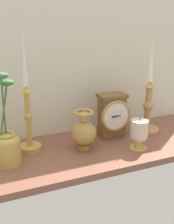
{
  "coord_description": "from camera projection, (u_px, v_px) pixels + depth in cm",
  "views": [
    {
      "loc": [
        -44.8,
        -93.4,
        49.48
      ],
      "look_at": [
        -4.44,
        0.0,
        14.0
      ],
      "focal_mm": 49.07,
      "sensor_mm": 36.0,
      "label": 1
    }
  ],
  "objects": [
    {
      "name": "back_wall",
      "position": [
        79.0,
        52.0,
        1.19
      ],
      "size": [
        120.0,
        2.0,
        65.0
      ],
      "primitive_type": "cube",
      "color": "beige",
      "rests_on": "ground_plane"
    },
    {
      "name": "brass_vase_jar",
      "position": [
        7.0,
        145.0,
        0.99
      ],
      "size": [
        8.54,
        8.54,
        31.05
      ],
      "color": "gold",
      "rests_on": "ground_plane"
    },
    {
      "name": "brass_vase_bulbous",
      "position": [
        84.0,
        131.0,
        1.1
      ],
      "size": [
        9.18,
        9.18,
        14.57
      ],
      "color": "#AF8641",
      "rests_on": "ground_plane"
    },
    {
      "name": "pillar_candle_front",
      "position": [
        139.0,
        132.0,
        1.1
      ],
      "size": [
        6.43,
        6.43,
        12.01
      ],
      "color": "tan",
      "rests_on": "ground_plane"
    },
    {
      "name": "mantel_clock",
      "position": [
        112.0,
        115.0,
        1.19
      ],
      "size": [
        12.33,
        7.97,
        17.42
      ],
      "color": "brown",
      "rests_on": "ground_plane"
    },
    {
      "name": "candlestick_tall_center",
      "position": [
        148.0,
        106.0,
        1.23
      ],
      "size": [
        9.8,
        9.8,
        39.27
      ],
      "color": "#B6824A",
      "rests_on": "ground_plane"
    },
    {
      "name": "candlestick_tall_left",
      "position": [
        28.0,
        115.0,
        1.07
      ],
      "size": [
        8.2,
        8.2,
        44.49
      ],
      "color": "gold",
      "rests_on": "ground_plane"
    },
    {
      "name": "ground_plane",
      "position": [
        98.0,
        149.0,
        1.14
      ],
      "size": [
        100.0,
        36.0,
        2.4
      ],
      "primitive_type": "cube",
      "color": "brown"
    }
  ]
}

